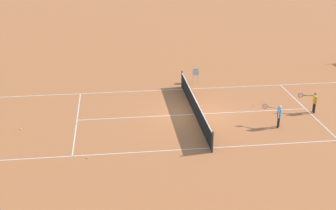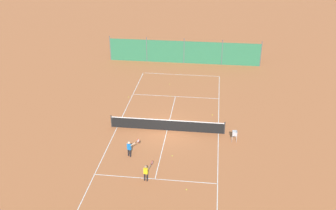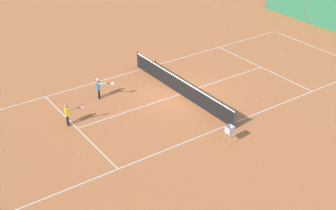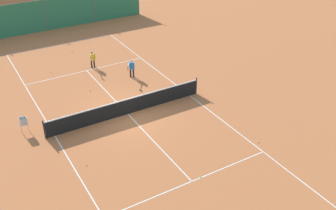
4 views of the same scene
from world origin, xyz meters
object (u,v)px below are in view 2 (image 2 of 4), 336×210
tennis_ball_by_net_right (212,115)px  tennis_ball_mid_court (172,156)px  player_far_baseline (146,171)px  tennis_ball_alley_right (128,97)px  ball_hopper (235,134)px  tennis_ball_by_net_left (186,190)px  player_far_service (130,148)px  tennis_ball_alley_left (170,96)px  tennis_ball_far_corner (170,84)px  tennis_net (167,125)px

tennis_ball_by_net_right → tennis_ball_mid_court: 7.20m
player_far_baseline → tennis_ball_alley_right: (3.85, -12.27, -0.66)m
ball_hopper → tennis_ball_mid_court: bearing=30.1°
tennis_ball_by_net_left → ball_hopper: ball_hopper is taller
player_far_service → tennis_ball_by_net_left: size_ratio=18.50×
tennis_ball_by_net_right → tennis_ball_alley_left: bearing=-39.4°
player_far_baseline → tennis_ball_far_corner: size_ratio=17.90×
tennis_ball_by_net_right → tennis_ball_by_net_left: bearing=82.2°
tennis_ball_far_corner → ball_hopper: (-6.15, 10.21, 0.62)m
player_far_service → tennis_ball_by_net_right: 9.08m
tennis_ball_by_net_right → ball_hopper: 4.48m
ball_hopper → tennis_net: bearing=-11.0°
tennis_ball_by_net_left → tennis_ball_alley_right: bearing=-63.2°
tennis_net → tennis_ball_by_net_left: bearing=106.5°
tennis_net → tennis_ball_alley_left: 6.39m
player_far_service → tennis_ball_alley_right: (2.21, -9.64, -0.68)m
tennis_ball_by_net_left → ball_hopper: (-3.15, -6.25, 0.62)m
tennis_ball_by_net_right → tennis_ball_by_net_left: same height
tennis_ball_alley_left → ball_hopper: bearing=128.0°
tennis_ball_alley_right → ball_hopper: (-9.70, 6.72, 0.62)m
tennis_ball_alley_right → ball_hopper: bearing=145.3°
tennis_net → player_far_service: bearing=60.9°
player_far_baseline → tennis_ball_alley_left: bearing=-90.3°
tennis_ball_by_net_left → tennis_net: bearing=-73.5°
tennis_net → tennis_ball_alley_right: 7.21m
tennis_ball_alley_right → tennis_ball_far_corner: (-3.55, -3.49, 0.00)m
tennis_ball_alley_left → tennis_ball_mid_court: same height
tennis_ball_by_net_right → ball_hopper: ball_hopper is taller
tennis_ball_by_net_left → player_far_baseline: bearing=-14.5°
player_far_service → tennis_ball_mid_court: bearing=-173.7°
ball_hopper → tennis_ball_by_net_left: bearing=63.2°
tennis_net → tennis_ball_by_net_right: tennis_net is taller
tennis_ball_alley_right → tennis_ball_by_net_left: bearing=116.8°
tennis_ball_alley_right → tennis_ball_alley_left: 3.98m
player_far_service → tennis_ball_by_net_right: bearing=-129.4°
player_far_baseline → tennis_ball_far_corner: bearing=-88.9°
tennis_ball_alley_left → tennis_ball_mid_court: 10.05m
tennis_ball_mid_court → ball_hopper: ball_hopper is taller
ball_hopper → tennis_ball_far_corner: bearing=-58.9°
tennis_ball_by_net_right → ball_hopper: (-1.74, 4.08, 0.62)m
player_far_service → tennis_ball_mid_court: (-3.02, -0.33, -0.68)m
player_far_baseline → ball_hopper: 8.06m
tennis_ball_mid_court → tennis_ball_by_net_left: (-1.32, 3.66, 0.00)m
tennis_net → tennis_ball_far_corner: tennis_net is taller
tennis_net → tennis_ball_by_net_left: size_ratio=139.09×
tennis_ball_alley_left → player_far_service: bearing=80.5°
player_far_baseline → tennis_ball_far_corner: player_far_baseline is taller
tennis_ball_alley_right → tennis_ball_mid_court: (-5.23, 9.31, 0.00)m
tennis_ball_by_net_right → tennis_ball_by_net_left: (1.41, 10.33, 0.00)m
tennis_net → ball_hopper: tennis_net is taller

